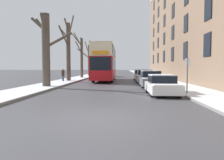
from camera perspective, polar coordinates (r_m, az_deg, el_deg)
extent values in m
plane|color=#424247|center=(7.63, -4.21, -9.84)|extent=(320.00, 320.00, 0.00)
cube|color=slate|center=(60.79, -3.77, 1.68)|extent=(2.94, 130.00, 0.13)
cube|color=silver|center=(60.79, -3.77, 1.75)|extent=(2.91, 130.00, 0.03)
cube|color=slate|center=(60.61, 7.54, 1.65)|extent=(2.94, 130.00, 0.13)
cube|color=silver|center=(60.61, 7.54, 1.73)|extent=(2.91, 130.00, 0.03)
cube|color=#7A604C|center=(31.74, 23.97, 15.67)|extent=(9.00, 46.56, 17.41)
cube|color=black|center=(18.50, 23.63, 8.43)|extent=(0.08, 1.40, 1.80)
cube|color=black|center=(24.04, 18.61, 7.27)|extent=(0.08, 1.40, 1.80)
cube|color=black|center=(29.70, 15.51, 6.52)|extent=(0.08, 1.40, 1.80)
cube|color=black|center=(35.43, 13.41, 6.00)|extent=(0.08, 1.40, 1.80)
cube|color=black|center=(41.19, 11.89, 5.62)|extent=(0.08, 1.40, 1.80)
cube|color=black|center=(46.97, 10.76, 5.33)|extent=(0.08, 1.40, 1.80)
cube|color=black|center=(18.96, 23.83, 16.83)|extent=(0.08, 1.40, 1.80)
cube|color=black|center=(24.40, 18.73, 13.80)|extent=(0.08, 1.40, 1.80)
cube|color=black|center=(30.00, 15.59, 11.84)|extent=(0.08, 1.40, 1.80)
cube|color=black|center=(35.67, 13.47, 10.47)|extent=(0.08, 1.40, 1.80)
cube|color=black|center=(41.40, 11.94, 9.48)|extent=(0.08, 1.40, 1.80)
cube|color=black|center=(47.16, 10.79, 8.72)|extent=(0.08, 1.40, 1.80)
cube|color=black|center=(30.54, 15.67, 17.01)|extent=(0.08, 1.40, 1.80)
cube|color=black|center=(36.14, 13.53, 14.86)|extent=(0.08, 1.40, 1.80)
cube|color=black|center=(41.80, 11.99, 13.27)|extent=(0.08, 1.40, 1.80)
cube|color=black|center=(47.51, 10.83, 12.06)|extent=(0.08, 1.40, 1.80)
cube|color=black|center=(36.80, 13.59, 19.11)|extent=(0.08, 1.40, 1.80)
cube|color=black|center=(42.38, 12.03, 16.98)|extent=(0.08, 1.40, 1.80)
cube|color=black|center=(48.02, 10.86, 15.35)|extent=(0.08, 1.40, 1.80)
cube|color=black|center=(48.68, 10.90, 18.55)|extent=(0.08, 1.40, 1.80)
cylinder|color=#4C4238|center=(19.45, -16.87, 7.25)|extent=(0.67, 0.67, 6.26)
cylinder|color=#4C4238|center=(20.16, -18.06, 13.26)|extent=(1.26, 0.86, 1.38)
cylinder|color=#4C4238|center=(18.81, -17.44, 13.68)|extent=(0.59, 1.99, 1.46)
cylinder|color=#4C4238|center=(20.23, -18.62, 13.60)|extent=(1.60, 0.80, 1.34)
cylinder|color=#4C4238|center=(19.98, -13.70, 10.15)|extent=(2.06, 1.75, 1.57)
cylinder|color=#4C4238|center=(27.22, -11.33, 7.04)|extent=(0.51, 0.51, 7.11)
cylinder|color=#4C4238|center=(28.28, -11.57, 12.63)|extent=(0.74, 1.58, 1.38)
cylinder|color=#4C4238|center=(28.26, -10.70, 13.43)|extent=(0.55, 1.63, 3.18)
cylinder|color=#4C4238|center=(26.49, -12.50, 11.04)|extent=(0.75, 2.20, 2.31)
cylinder|color=#4C4238|center=(28.12, -12.45, 11.91)|extent=(1.50, 1.20, 1.54)
cylinder|color=#4C4238|center=(27.03, -11.83, 13.91)|extent=(0.27, 1.38, 1.39)
cylinder|color=#4C4238|center=(35.56, -7.92, 5.62)|extent=(0.43, 0.43, 6.44)
cylinder|color=#4C4238|center=(34.53, -8.67, 8.40)|extent=(0.59, 2.53, 1.68)
cylinder|color=#4C4238|center=(35.79, -8.94, 10.36)|extent=(1.33, 0.46, 2.26)
cylinder|color=#4C4238|center=(35.94, -9.40, 10.62)|extent=(1.91, 0.30, 2.31)
cylinder|color=#4C4238|center=(36.13, -8.11, 9.89)|extent=(0.51, 0.85, 1.52)
cylinder|color=#4C4238|center=(43.73, -6.02, 5.01)|extent=(0.46, 0.46, 6.17)
cylinder|color=#4C4238|center=(44.37, -6.57, 8.38)|extent=(1.17, 1.04, 2.74)
cylinder|color=#4C4238|center=(43.25, -5.89, 7.52)|extent=(0.58, 1.30, 1.59)
cylinder|color=#4C4238|center=(43.97, -7.57, 6.94)|extent=(2.46, 0.22, 1.91)
cylinder|color=#4C4238|center=(44.39, -5.91, 9.15)|extent=(0.24, 1.06, 1.99)
cube|color=red|center=(28.43, -1.90, 3.09)|extent=(2.48, 11.23, 2.61)
cube|color=beige|center=(28.50, -1.91, 7.14)|extent=(2.43, 11.01, 1.41)
cube|color=beige|center=(28.56, -1.91, 8.68)|extent=(2.43, 11.01, 0.12)
cube|color=black|center=(28.43, -1.90, 4.11)|extent=(2.51, 9.88, 1.36)
cube|color=black|center=(28.50, -1.91, 7.28)|extent=(2.51, 9.88, 1.07)
cube|color=black|center=(22.86, -3.04, 4.32)|extent=(2.23, 0.06, 1.43)
cube|color=orange|center=(22.90, -3.05, 7.21)|extent=(1.74, 0.05, 0.32)
cylinder|color=black|center=(25.22, -4.94, 0.55)|extent=(0.30, 1.09, 1.09)
cylinder|color=black|center=(25.03, -0.07, 0.54)|extent=(0.30, 1.09, 1.09)
cylinder|color=black|center=(31.68, -3.36, 1.10)|extent=(0.30, 1.09, 1.09)
cylinder|color=black|center=(31.53, 0.51, 1.10)|extent=(0.30, 1.09, 1.09)
cube|color=silver|center=(14.35, 12.91, -1.93)|extent=(1.78, 4.15, 0.56)
cube|color=black|center=(14.48, 12.82, 0.20)|extent=(1.53, 2.08, 0.49)
cube|color=silver|center=(14.47, 12.84, 1.28)|extent=(1.49, 1.97, 0.05)
cube|color=silver|center=(12.89, 14.09, -1.18)|extent=(1.60, 1.08, 0.04)
cylinder|color=black|center=(13.02, 10.49, -3.09)|extent=(0.20, 0.60, 0.60)
cylinder|color=black|center=(13.32, 17.16, -3.04)|extent=(0.20, 0.60, 0.60)
cylinder|color=black|center=(15.48, 9.25, -2.07)|extent=(0.20, 0.60, 0.60)
cylinder|color=black|center=(15.73, 14.90, -2.06)|extent=(0.20, 0.60, 0.60)
cube|color=slate|center=(19.96, 10.03, -0.31)|extent=(1.84, 4.59, 0.67)
cube|color=black|center=(20.11, 9.99, 1.50)|extent=(1.59, 2.30, 0.58)
cube|color=silver|center=(20.10, 9.99, 2.39)|extent=(1.55, 2.18, 0.04)
cube|color=silver|center=(18.33, 10.69, 0.47)|extent=(1.66, 1.20, 0.03)
cylinder|color=black|center=(18.51, 8.08, -1.11)|extent=(0.20, 0.66, 0.66)
cylinder|color=black|center=(18.74, 13.03, -1.11)|extent=(0.20, 0.66, 0.66)
cylinder|color=black|center=(21.25, 7.39, -0.55)|extent=(0.20, 0.66, 0.66)
cylinder|color=black|center=(21.44, 11.72, -0.56)|extent=(0.20, 0.66, 0.66)
cube|color=silver|center=(25.16, 8.52, 0.45)|extent=(1.82, 3.97, 0.69)
cube|color=black|center=(25.30, 8.50, 1.93)|extent=(1.56, 1.98, 0.60)
cube|color=silver|center=(25.29, 8.50, 2.69)|extent=(1.53, 1.88, 0.06)
cube|color=silver|center=(23.75, 8.87, 1.18)|extent=(1.64, 1.04, 0.05)
cylinder|color=black|center=(23.92, 6.90, -0.11)|extent=(0.20, 0.67, 0.67)
cylinder|color=black|center=(24.09, 10.69, -0.12)|extent=(0.20, 0.67, 0.67)
cylinder|color=black|center=(26.29, 6.52, 0.19)|extent=(0.20, 0.67, 0.67)
cylinder|color=black|center=(26.44, 9.98, 0.18)|extent=(0.20, 0.67, 0.67)
cube|color=silver|center=(31.35, 7.38, 0.93)|extent=(1.75, 4.53, 0.61)
cube|color=black|center=(31.51, 7.36, 2.04)|extent=(1.51, 2.26, 0.60)
cube|color=silver|center=(31.50, 7.36, 2.64)|extent=(1.47, 2.15, 0.06)
cube|color=silver|center=(29.73, 7.63, 1.44)|extent=(1.58, 1.18, 0.05)
cylinder|color=black|center=(29.95, 6.12, 0.53)|extent=(0.20, 0.63, 0.63)
cylinder|color=black|center=(30.08, 9.04, 0.52)|extent=(0.20, 0.63, 0.63)
cylinder|color=black|center=(32.66, 5.84, 0.76)|extent=(0.20, 0.63, 0.63)
cylinder|color=black|center=(32.78, 8.52, 0.75)|extent=(0.20, 0.63, 0.63)
cube|color=#333842|center=(42.05, -2.12, 2.51)|extent=(1.97, 4.93, 1.94)
cube|color=black|center=(39.61, -2.42, 3.11)|extent=(1.74, 0.06, 0.85)
cylinder|color=black|center=(40.58, -3.53, 1.29)|extent=(0.22, 0.68, 0.68)
cylinder|color=black|center=(40.43, -1.08, 1.28)|extent=(0.22, 0.68, 0.68)
cylinder|color=black|center=(43.71, -3.08, 1.43)|extent=(0.22, 0.68, 0.68)
cylinder|color=black|center=(43.57, -0.81, 1.43)|extent=(0.22, 0.68, 0.68)
cylinder|color=navy|center=(26.29, -12.62, 0.23)|extent=(0.17, 0.17, 0.76)
cylinder|color=navy|center=(26.44, -12.72, 0.25)|extent=(0.17, 0.17, 0.76)
cylinder|color=#2D2319|center=(26.34, -12.69, 1.78)|extent=(0.35, 0.35, 0.66)
sphere|color=tan|center=(26.33, -12.70, 2.73)|extent=(0.21, 0.21, 0.21)
cylinder|color=#4C4F54|center=(13.91, 19.05, 0.74)|extent=(0.07, 0.07, 2.32)
cube|color=silver|center=(13.89, 19.14, 4.48)|extent=(0.32, 0.02, 0.44)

